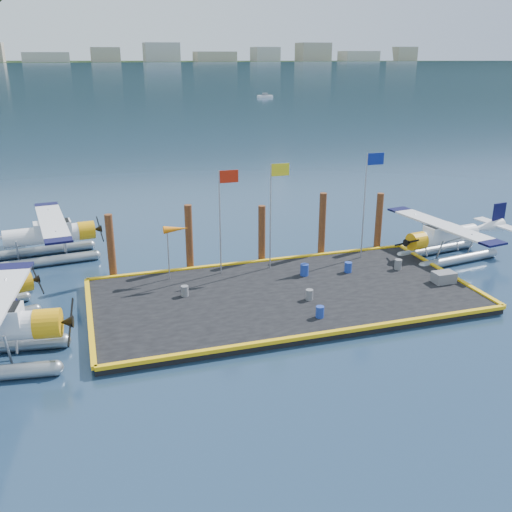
% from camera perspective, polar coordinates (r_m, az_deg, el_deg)
% --- Properties ---
extents(ground, '(4000.00, 4000.00, 0.00)m').
position_cam_1_polar(ground, '(30.66, 2.79, -4.37)').
color(ground, '#172A45').
rests_on(ground, ground).
extents(dock, '(20.00, 10.00, 0.40)m').
position_cam_1_polar(dock, '(30.58, 2.80, -4.03)').
color(dock, black).
rests_on(dock, ground).
extents(dock_bumpers, '(20.25, 10.25, 0.18)m').
position_cam_1_polar(dock_bumpers, '(30.46, 2.81, -3.53)').
color(dock_bumpers, '#ECB20D').
rests_on(dock_bumpers, dock).
extents(far_backdrop, '(3050.00, 2050.00, 810.00)m').
position_cam_1_polar(far_backdrop, '(1781.36, -9.85, 19.26)').
color(far_backdrop, black).
rests_on(far_backdrop, ground).
extents(seaplane_c, '(8.81, 9.73, 3.44)m').
position_cam_1_polar(seaplane_c, '(38.27, -20.17, 1.76)').
color(seaplane_c, gray).
rests_on(seaplane_c, ground).
extents(seaplane_d, '(8.26, 9.07, 3.21)m').
position_cam_1_polar(seaplane_d, '(37.95, 18.34, 1.66)').
color(seaplane_d, gray).
rests_on(seaplane_d, ground).
extents(drum_0, '(0.40, 0.40, 0.56)m').
position_cam_1_polar(drum_0, '(30.19, -7.14, -3.49)').
color(drum_0, slate).
rests_on(drum_0, dock).
extents(drum_1, '(0.39, 0.39, 0.55)m').
position_cam_1_polar(drum_1, '(29.66, 5.36, -3.87)').
color(drum_1, slate).
rests_on(drum_1, dock).
extents(drum_2, '(0.43, 0.43, 0.60)m').
position_cam_1_polar(drum_2, '(33.59, 9.20, -1.12)').
color(drum_2, navy).
rests_on(drum_2, dock).
extents(drum_3, '(0.40, 0.40, 0.57)m').
position_cam_1_polar(drum_3, '(27.78, 6.41, -5.58)').
color(drum_3, navy).
rests_on(drum_3, dock).
extents(drum_4, '(0.43, 0.43, 0.60)m').
position_cam_1_polar(drum_4, '(34.64, 14.03, -0.82)').
color(drum_4, slate).
rests_on(drum_4, dock).
extents(drum_5, '(0.48, 0.48, 0.68)m').
position_cam_1_polar(drum_5, '(32.79, 4.86, -1.38)').
color(drum_5, navy).
rests_on(drum_5, dock).
extents(crate, '(1.20, 0.80, 0.60)m').
position_cam_1_polar(crate, '(33.38, 18.27, -2.03)').
color(crate, slate).
rests_on(crate, dock).
extents(flagpole_red, '(1.14, 0.08, 6.00)m').
position_cam_1_polar(flagpole_red, '(32.00, -3.30, 5.01)').
color(flagpole_red, '#9899A1').
rests_on(flagpole_red, dock).
extents(flagpole_yellow, '(1.14, 0.08, 6.20)m').
position_cam_1_polar(flagpole_yellow, '(32.80, 1.80, 5.60)').
color(flagpole_yellow, '#9899A1').
rests_on(flagpole_yellow, dock).
extents(flagpole_blue, '(1.14, 0.08, 6.50)m').
position_cam_1_polar(flagpole_blue, '(35.14, 11.14, 6.48)').
color(flagpole_blue, '#9899A1').
rests_on(flagpole_blue, dock).
extents(windsock, '(1.40, 0.44, 3.12)m').
position_cam_1_polar(windsock, '(31.80, -8.04, 2.56)').
color(windsock, '#9899A1').
rests_on(windsock, dock).
extents(piling_0, '(0.44, 0.44, 4.00)m').
position_cam_1_polar(piling_0, '(33.36, -14.29, 0.74)').
color(piling_0, '#4B2515').
rests_on(piling_0, ground).
extents(piling_1, '(0.44, 0.44, 4.20)m').
position_cam_1_polar(piling_1, '(33.80, -6.70, 1.65)').
color(piling_1, '#4B2515').
rests_on(piling_1, ground).
extents(piling_2, '(0.44, 0.44, 3.80)m').
position_cam_1_polar(piling_2, '(34.91, 0.58, 2.03)').
color(piling_2, '#4B2515').
rests_on(piling_2, ground).
extents(piling_3, '(0.44, 0.44, 4.30)m').
position_cam_1_polar(piling_3, '(36.22, 6.63, 2.96)').
color(piling_3, '#4B2515').
rests_on(piling_3, ground).
extents(piling_4, '(0.44, 0.44, 4.00)m').
position_cam_1_polar(piling_4, '(38.01, 12.16, 3.21)').
color(piling_4, '#4B2515').
rests_on(piling_4, ground).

